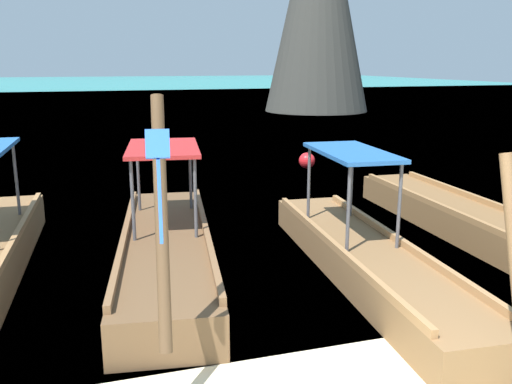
# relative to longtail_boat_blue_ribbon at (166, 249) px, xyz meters

# --- Properties ---
(sea_water) EXTENTS (120.00, 120.00, 0.00)m
(sea_water) POSITION_rel_longtail_boat_blue_ribbon_xyz_m (1.15, 57.20, -0.33)
(sea_water) COLOR teal
(sea_water) RESTS_ON ground
(longtail_boat_blue_ribbon) EXTENTS (2.00, 6.23, 2.76)m
(longtail_boat_blue_ribbon) POSITION_rel_longtail_boat_blue_ribbon_xyz_m (0.00, 0.00, 0.00)
(longtail_boat_blue_ribbon) COLOR brown
(longtail_boat_blue_ribbon) RESTS_ON ground
(longtail_boat_violet_ribbon) EXTENTS (1.49, 6.21, 2.28)m
(longtail_boat_violet_ribbon) POSITION_rel_longtail_boat_blue_ribbon_xyz_m (2.72, -1.15, -0.02)
(longtail_boat_violet_ribbon) COLOR brown
(longtail_boat_violet_ribbon) RESTS_ON ground
(longtail_boat_pink_ribbon) EXTENTS (1.30, 6.21, 2.33)m
(longtail_boat_pink_ribbon) POSITION_rel_longtail_boat_blue_ribbon_xyz_m (5.40, 0.23, -0.07)
(longtail_boat_pink_ribbon) COLOR brown
(longtail_boat_pink_ribbon) RESTS_ON ground
(mooring_buoy_near) EXTENTS (0.47, 0.47, 0.47)m
(mooring_buoy_near) POSITION_rel_longtail_boat_blue_ribbon_xyz_m (5.02, 6.80, -0.09)
(mooring_buoy_near) COLOR red
(mooring_buoy_near) RESTS_ON sea_water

